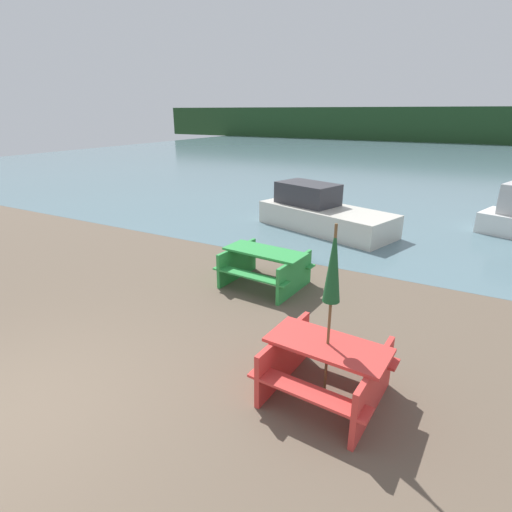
# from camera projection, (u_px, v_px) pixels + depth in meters

# --- Properties ---
(ground_plane) EXTENTS (60.00, 60.00, 0.00)m
(ground_plane) POSITION_uv_depth(u_px,v_px,m) (9.00, 417.00, 4.89)
(ground_plane) COLOR brown
(water) EXTENTS (60.00, 50.00, 0.00)m
(water) POSITION_uv_depth(u_px,v_px,m) (415.00, 159.00, 30.94)
(water) COLOR slate
(water) RESTS_ON ground_plane
(far_treeline) EXTENTS (80.00, 1.60, 4.00)m
(far_treeline) POSITION_uv_depth(u_px,v_px,m) (444.00, 125.00, 46.68)
(far_treeline) COLOR #1E3D1E
(far_treeline) RESTS_ON water
(picnic_table_red) EXTENTS (1.61, 1.48, 0.80)m
(picnic_table_red) POSITION_uv_depth(u_px,v_px,m) (326.00, 366.00, 5.10)
(picnic_table_red) COLOR red
(picnic_table_red) RESTS_ON ground_plane
(picnic_table_green) EXTENTS (1.81, 1.50, 0.79)m
(picnic_table_green) POSITION_uv_depth(u_px,v_px,m) (265.00, 265.00, 8.44)
(picnic_table_green) COLOR green
(picnic_table_green) RESTS_ON ground_plane
(umbrella_darkgreen) EXTENTS (0.21, 0.21, 2.35)m
(umbrella_darkgreen) POSITION_uv_depth(u_px,v_px,m) (333.00, 267.00, 4.64)
(umbrella_darkgreen) COLOR brown
(umbrella_darkgreen) RESTS_ON ground_plane
(boat) EXTENTS (4.58, 2.91, 1.38)m
(boat) POSITION_uv_depth(u_px,v_px,m) (322.00, 213.00, 12.53)
(boat) COLOR beige
(boat) RESTS_ON water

